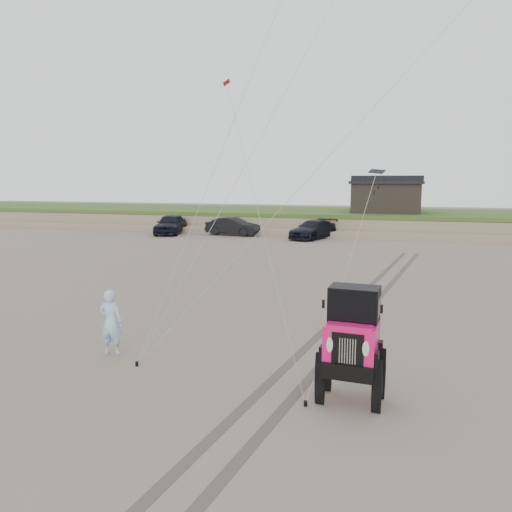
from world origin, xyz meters
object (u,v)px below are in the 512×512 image
Objects in this scene: cabin at (386,196)px; truck_c at (313,229)px; truck_a at (170,224)px; truck_b at (233,226)px; man at (111,322)px; jeep at (351,357)px.

cabin is 9.89m from truck_c.
truck_a is 1.09× the size of truck_b.
truck_a reaches higher than truck_b.
truck_c is at bearing -10.47° from truck_a.
truck_a is 2.78× the size of man.
truck_b is 0.85× the size of jeep.
jeep is at bearing -149.60° from truck_b.
cabin is 19.79m from truck_a.
cabin is at bearing 76.63° from truck_c.
cabin is 14.64m from truck_b.
truck_a is 0.99× the size of truck_c.
jeep is 6.73m from man.
cabin is at bearing 13.10° from truck_a.
cabin reaches higher than truck_b.
truck_b is at bearing -163.28° from truck_c.
cabin is 1.38× the size of truck_b.
cabin is at bearing -52.15° from truck_b.
truck_a is 12.54m from truck_c.
man is (-6.16, -36.03, -2.33)m from cabin.
truck_a is 5.58m from truck_b.
cabin reaches higher than man.
truck_c is at bearing -87.17° from truck_b.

